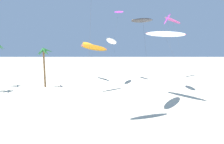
{
  "coord_description": "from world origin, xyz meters",
  "views": [
    {
      "loc": [
        -0.47,
        3.92,
        9.84
      ],
      "look_at": [
        -0.51,
        21.76,
        7.24
      ],
      "focal_mm": 31.01,
      "sensor_mm": 36.0,
      "label": 1
    }
  ],
  "objects_px": {
    "flying_kite_3": "(89,45)",
    "flying_kite_7": "(143,20)",
    "palm_tree_4": "(45,56)",
    "flying_kite_4": "(164,34)",
    "flying_kite_6": "(173,20)",
    "flying_kite_2": "(95,48)",
    "flying_kite_8": "(112,41)",
    "flying_kite_5": "(119,12)",
    "flying_kite_0": "(168,19)"
  },
  "relations": [
    {
      "from": "flying_kite_2",
      "to": "flying_kite_8",
      "type": "distance_m",
      "value": 9.48
    },
    {
      "from": "flying_kite_3",
      "to": "flying_kite_6",
      "type": "height_order",
      "value": "flying_kite_6"
    },
    {
      "from": "flying_kite_2",
      "to": "flying_kite_3",
      "type": "height_order",
      "value": "flying_kite_3"
    },
    {
      "from": "flying_kite_2",
      "to": "flying_kite_5",
      "type": "height_order",
      "value": "flying_kite_5"
    },
    {
      "from": "flying_kite_4",
      "to": "flying_kite_6",
      "type": "bearing_deg",
      "value": 69.65
    },
    {
      "from": "palm_tree_4",
      "to": "flying_kite_5",
      "type": "relative_size",
      "value": 0.47
    },
    {
      "from": "flying_kite_8",
      "to": "flying_kite_5",
      "type": "bearing_deg",
      "value": 69.68
    },
    {
      "from": "flying_kite_7",
      "to": "flying_kite_3",
      "type": "bearing_deg",
      "value": 116.33
    },
    {
      "from": "flying_kite_4",
      "to": "flying_kite_6",
      "type": "relative_size",
      "value": 0.7
    },
    {
      "from": "flying_kite_2",
      "to": "flying_kite_3",
      "type": "distance_m",
      "value": 13.25
    },
    {
      "from": "flying_kite_4",
      "to": "flying_kite_6",
      "type": "distance_m",
      "value": 25.26
    },
    {
      "from": "flying_kite_6",
      "to": "flying_kite_7",
      "type": "height_order",
      "value": "flying_kite_6"
    },
    {
      "from": "palm_tree_4",
      "to": "flying_kite_4",
      "type": "bearing_deg",
      "value": -19.46
    },
    {
      "from": "palm_tree_4",
      "to": "flying_kite_4",
      "type": "relative_size",
      "value": 0.72
    },
    {
      "from": "flying_kite_8",
      "to": "flying_kite_0",
      "type": "bearing_deg",
      "value": -31.76
    },
    {
      "from": "palm_tree_4",
      "to": "flying_kite_2",
      "type": "relative_size",
      "value": 0.88
    },
    {
      "from": "palm_tree_4",
      "to": "flying_kite_7",
      "type": "bearing_deg",
      "value": -32.85
    },
    {
      "from": "flying_kite_0",
      "to": "flying_kite_8",
      "type": "bearing_deg",
      "value": 148.24
    },
    {
      "from": "flying_kite_2",
      "to": "flying_kite_5",
      "type": "bearing_deg",
      "value": 68.56
    },
    {
      "from": "palm_tree_4",
      "to": "flying_kite_6",
      "type": "height_order",
      "value": "flying_kite_6"
    },
    {
      "from": "flying_kite_2",
      "to": "flying_kite_7",
      "type": "height_order",
      "value": "flying_kite_7"
    },
    {
      "from": "flying_kite_4",
      "to": "flying_kite_7",
      "type": "xyz_separation_m",
      "value": [
        -4.48,
        -4.3,
        1.84
      ]
    },
    {
      "from": "flying_kite_3",
      "to": "flying_kite_7",
      "type": "xyz_separation_m",
      "value": [
        11.1,
        -22.44,
        3.9
      ]
    },
    {
      "from": "flying_kite_2",
      "to": "flying_kite_8",
      "type": "bearing_deg",
      "value": 67.91
    },
    {
      "from": "flying_kite_3",
      "to": "flying_kite_7",
      "type": "distance_m",
      "value": 25.34
    },
    {
      "from": "flying_kite_0",
      "to": "flying_kite_2",
      "type": "relative_size",
      "value": 1.61
    },
    {
      "from": "palm_tree_4",
      "to": "flying_kite_8",
      "type": "distance_m",
      "value": 16.48
    },
    {
      "from": "flying_kite_0",
      "to": "flying_kite_8",
      "type": "height_order",
      "value": "flying_kite_0"
    },
    {
      "from": "flying_kite_3",
      "to": "flying_kite_5",
      "type": "distance_m",
      "value": 12.03
    },
    {
      "from": "flying_kite_2",
      "to": "flying_kite_4",
      "type": "xyz_separation_m",
      "value": [
        12.85,
        -5.18,
        2.5
      ]
    },
    {
      "from": "flying_kite_8",
      "to": "flying_kite_3",
      "type": "bearing_deg",
      "value": 145.69
    },
    {
      "from": "flying_kite_6",
      "to": "flying_kite_8",
      "type": "relative_size",
      "value": 1.53
    },
    {
      "from": "flying_kite_6",
      "to": "flying_kite_7",
      "type": "relative_size",
      "value": 1.26
    },
    {
      "from": "flying_kite_7",
      "to": "flying_kite_8",
      "type": "bearing_deg",
      "value": 104.95
    },
    {
      "from": "flying_kite_5",
      "to": "flying_kite_8",
      "type": "xyz_separation_m",
      "value": [
        -1.88,
        -5.07,
        -7.87
      ]
    },
    {
      "from": "flying_kite_6",
      "to": "flying_kite_5",
      "type": "bearing_deg",
      "value": -165.11
    },
    {
      "from": "flying_kite_0",
      "to": "flying_kite_5",
      "type": "height_order",
      "value": "flying_kite_5"
    },
    {
      "from": "palm_tree_4",
      "to": "flying_kite_3",
      "type": "distance_m",
      "value": 13.28
    },
    {
      "from": "palm_tree_4",
      "to": "flying_kite_3",
      "type": "height_order",
      "value": "flying_kite_3"
    },
    {
      "from": "flying_kite_0",
      "to": "flying_kite_6",
      "type": "relative_size",
      "value": 0.92
    },
    {
      "from": "flying_kite_5",
      "to": "flying_kite_7",
      "type": "bearing_deg",
      "value": -82.7
    },
    {
      "from": "flying_kite_3",
      "to": "flying_kite_8",
      "type": "relative_size",
      "value": 0.93
    },
    {
      "from": "flying_kite_0",
      "to": "flying_kite_5",
      "type": "relative_size",
      "value": 0.85
    },
    {
      "from": "flying_kite_0",
      "to": "flying_kite_7",
      "type": "distance_m",
      "value": 12.99
    },
    {
      "from": "palm_tree_4",
      "to": "flying_kite_8",
      "type": "xyz_separation_m",
      "value": [
        15.28,
        5.18,
        3.38
      ]
    },
    {
      "from": "palm_tree_4",
      "to": "flying_kite_4",
      "type": "xyz_separation_m",
      "value": [
        24.6,
        -8.69,
        4.48
      ]
    },
    {
      "from": "flying_kite_2",
      "to": "flying_kite_7",
      "type": "bearing_deg",
      "value": -48.54
    },
    {
      "from": "palm_tree_4",
      "to": "flying_kite_8",
      "type": "bearing_deg",
      "value": 18.72
    },
    {
      "from": "palm_tree_4",
      "to": "flying_kite_0",
      "type": "bearing_deg",
      "value": -4.3
    },
    {
      "from": "flying_kite_2",
      "to": "flying_kite_4",
      "type": "bearing_deg",
      "value": -21.96
    }
  ]
}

